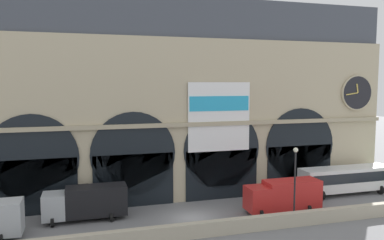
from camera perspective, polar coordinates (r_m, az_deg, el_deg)
The scene contains 7 objects.
ground_plane at distance 36.95m, azimuth 0.06°, elevation -14.46°, with size 200.00×200.00×0.00m, color slate.
quay_parapet_wall at distance 32.79m, azimuth 2.29°, elevation -15.96°, with size 90.00×0.70×1.25m, color #B2A891.
station_building at distance 41.85m, azimuth -2.69°, elevation 2.61°, with size 49.83×5.02×21.72m.
box_truck_midwest at distance 37.30m, azimuth -15.48°, elevation -11.72°, with size 7.50×2.91×3.12m.
box_truck_mideast at distance 39.12m, azimuth 13.54°, elevation -10.85°, with size 7.50×2.91×3.12m.
bus_east at distance 47.28m, azimuth 21.99°, elevation -8.14°, with size 11.00×3.25×3.10m.
street_lamp_quayside at distance 35.85m, azimuth 15.15°, elevation -7.92°, with size 0.44×0.44×6.90m.
Camera 1 is at (-9.67, -33.35, 12.63)m, focal length 35.66 mm.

